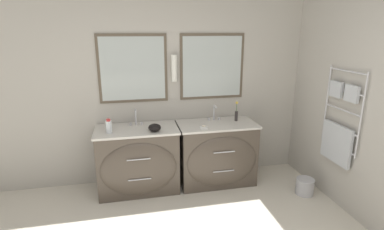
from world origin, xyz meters
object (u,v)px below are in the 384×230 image
vanity_left (138,160)px  amenity_bowl (155,128)px  vanity_right (217,153)px  waste_bin (305,186)px  flower_vase (236,113)px  toiletry_bottle (109,126)px

vanity_left → amenity_bowl: size_ratio=6.59×
vanity_right → waste_bin: (1.01, -0.53, -0.31)m
flower_vase → waste_bin: flower_vase is taller
vanity_left → vanity_right: size_ratio=1.00×
vanity_right → flower_vase: bearing=18.5°
flower_vase → waste_bin: size_ratio=1.19×
vanity_left → amenity_bowl: bearing=-27.2°
vanity_left → vanity_right: (1.04, 0.00, 0.00)m
vanity_right → vanity_left: bearing=180.0°
vanity_left → vanity_right: bearing=0.0°
vanity_left → toiletry_bottle: toiletry_bottle is taller
amenity_bowl → flower_vase: size_ratio=0.58×
vanity_left → toiletry_bottle: bearing=-170.1°
vanity_right → toiletry_bottle: (-1.36, -0.06, 0.49)m
amenity_bowl → waste_bin: amenity_bowl is taller
waste_bin → vanity_right: bearing=152.2°
toiletry_bottle → amenity_bowl: toiletry_bottle is taller
vanity_right → flower_vase: (0.29, 0.10, 0.51)m
vanity_left → flower_vase: size_ratio=3.81×
vanity_right → toiletry_bottle: toiletry_bottle is taller
amenity_bowl → flower_vase: bearing=10.4°
toiletry_bottle → waste_bin: bearing=-11.3°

